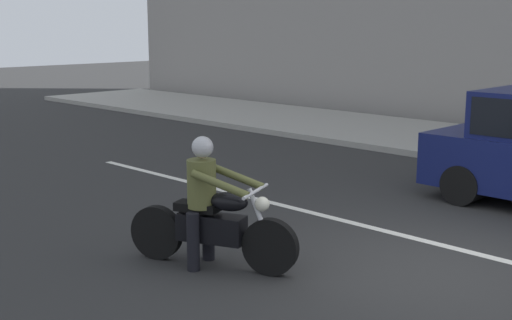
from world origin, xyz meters
TOP-DOWN VIEW (x-y plane):
  - ground_plane at (0.00, 0.00)m, footprint 80.00×80.00m
  - motorcycle_with_rider_olive at (-2.09, -1.71)m, footprint 2.01×1.01m

SIDE VIEW (x-z plane):
  - ground_plane at x=0.00m, z-range 0.00..0.00m
  - motorcycle_with_rider_olive at x=-2.09m, z-range -0.14..1.41m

